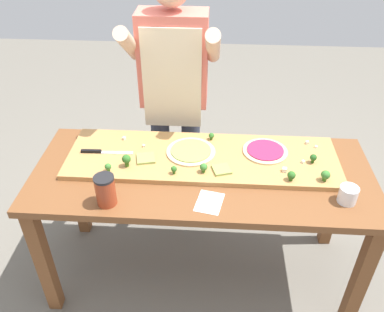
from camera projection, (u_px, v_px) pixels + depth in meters
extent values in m
plane|color=#6B665B|center=(201.00, 269.00, 2.57)|extent=(8.00, 8.00, 0.00)
cube|color=brown|center=(44.00, 262.00, 2.15)|extent=(0.07, 0.07, 0.75)
cube|color=brown|center=(360.00, 279.00, 2.06)|extent=(0.07, 0.07, 0.75)
cube|color=brown|center=(77.00, 188.00, 2.64)|extent=(0.07, 0.07, 0.75)
cube|color=brown|center=(334.00, 199.00, 2.55)|extent=(0.07, 0.07, 0.75)
cube|color=brown|center=(203.00, 174.00, 2.11)|extent=(1.78, 0.73, 0.04)
cube|color=#B27F47|center=(202.00, 158.00, 2.18)|extent=(1.45, 0.45, 0.03)
cube|color=#B7BABF|center=(117.00, 153.00, 2.19)|extent=(0.17, 0.03, 0.00)
cube|color=black|center=(91.00, 151.00, 2.19)|extent=(0.11, 0.02, 0.02)
cylinder|color=beige|center=(265.00, 151.00, 2.19)|extent=(0.24, 0.24, 0.01)
cylinder|color=#9E234C|center=(265.00, 150.00, 2.19)|extent=(0.20, 0.20, 0.01)
cylinder|color=beige|center=(191.00, 152.00, 2.19)|extent=(0.27, 0.27, 0.01)
cylinder|color=#899E4C|center=(191.00, 150.00, 2.18)|extent=(0.22, 0.22, 0.01)
cube|color=#899E4C|center=(222.00, 169.00, 2.06)|extent=(0.11, 0.11, 0.01)
cube|color=#899E4C|center=(146.00, 158.00, 2.14)|extent=(0.11, 0.11, 0.01)
cylinder|color=#3F7220|center=(325.00, 179.00, 1.99)|extent=(0.02, 0.02, 0.02)
sphere|color=#38752D|center=(326.00, 175.00, 1.98)|extent=(0.05, 0.05, 0.05)
cylinder|color=#366618|center=(211.00, 138.00, 2.29)|extent=(0.01, 0.01, 0.01)
sphere|color=#2D6623|center=(211.00, 136.00, 2.28)|extent=(0.03, 0.03, 0.03)
cylinder|color=#3F7220|center=(109.00, 170.00, 2.05)|extent=(0.02, 0.02, 0.02)
sphere|color=#38752D|center=(108.00, 167.00, 2.04)|extent=(0.03, 0.03, 0.03)
cylinder|color=#2C5915|center=(313.00, 161.00, 2.11)|extent=(0.02, 0.02, 0.02)
sphere|color=#23561E|center=(313.00, 157.00, 2.10)|extent=(0.04, 0.04, 0.04)
cylinder|color=#366618|center=(127.00, 164.00, 2.08)|extent=(0.02, 0.02, 0.03)
sphere|color=#2D6623|center=(126.00, 159.00, 2.07)|extent=(0.05, 0.05, 0.05)
cylinder|color=#366618|center=(174.00, 172.00, 2.04)|extent=(0.01, 0.01, 0.02)
sphere|color=#2D6623|center=(174.00, 169.00, 2.03)|extent=(0.03, 0.03, 0.03)
cylinder|color=#366618|center=(291.00, 179.00, 2.00)|extent=(0.02, 0.02, 0.02)
sphere|color=#2D6623|center=(292.00, 175.00, 1.98)|extent=(0.04, 0.04, 0.04)
cylinder|color=#3F7220|center=(204.00, 171.00, 2.05)|extent=(0.02, 0.02, 0.02)
sphere|color=#38752D|center=(204.00, 167.00, 2.03)|extent=(0.04, 0.04, 0.04)
cube|color=silver|center=(124.00, 138.00, 2.29)|extent=(0.02, 0.02, 0.02)
cube|color=white|center=(303.00, 162.00, 2.11)|extent=(0.02, 0.02, 0.01)
cube|color=white|center=(285.00, 170.00, 2.05)|extent=(0.02, 0.02, 0.02)
cube|color=silver|center=(307.00, 143.00, 2.26)|extent=(0.02, 0.02, 0.02)
cube|color=silver|center=(144.00, 146.00, 2.23)|extent=(0.02, 0.02, 0.01)
cube|color=white|center=(316.00, 147.00, 2.23)|extent=(0.02, 0.02, 0.01)
cylinder|color=white|center=(348.00, 195.00, 1.89)|extent=(0.09, 0.09, 0.08)
cylinder|color=white|center=(347.00, 197.00, 1.90)|extent=(0.08, 0.08, 0.05)
cylinder|color=#99381E|center=(106.00, 191.00, 1.86)|extent=(0.09, 0.09, 0.14)
cylinder|color=black|center=(103.00, 178.00, 1.82)|extent=(0.10, 0.10, 0.01)
cube|color=white|center=(209.00, 202.00, 1.91)|extent=(0.15, 0.18, 0.00)
cylinder|color=#333847|center=(162.00, 159.00, 2.77)|extent=(0.12, 0.12, 0.90)
cylinder|color=#333847|center=(191.00, 160.00, 2.76)|extent=(0.12, 0.12, 0.90)
cube|color=#DB6B5B|center=(173.00, 59.00, 2.34)|extent=(0.40, 0.20, 0.55)
cube|color=beige|center=(172.00, 80.00, 2.30)|extent=(0.34, 0.01, 0.60)
cylinder|color=#DBB293|center=(129.00, 44.00, 2.20)|extent=(0.08, 0.39, 0.31)
cylinder|color=#DBB293|center=(213.00, 46.00, 2.18)|extent=(0.08, 0.39, 0.31)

